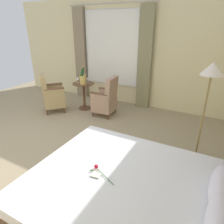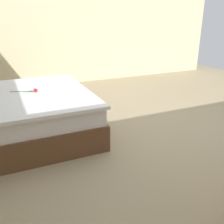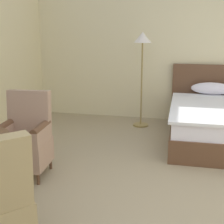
% 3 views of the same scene
% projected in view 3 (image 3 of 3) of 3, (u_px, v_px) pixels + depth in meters
% --- Properties ---
extents(ground_plane, '(8.08, 8.08, 0.00)m').
position_uv_depth(ground_plane, '(197.00, 211.00, 3.02)').
color(ground_plane, tan).
extents(wall_headboard_side, '(6.31, 0.12, 2.86)m').
position_uv_depth(wall_headboard_side, '(195.00, 46.00, 5.83)').
color(wall_headboard_side, beige).
rests_on(wall_headboard_side, ground).
extents(floor_lamp_brass, '(0.31, 0.31, 1.69)m').
position_uv_depth(floor_lamp_brass, '(142.00, 51.00, 5.44)').
color(floor_lamp_brass, olive).
rests_on(floor_lamp_brass, ground).
extents(armchair_by_window, '(0.58, 0.57, 1.01)m').
position_uv_depth(armchair_by_window, '(26.00, 140.00, 3.73)').
color(armchair_by_window, brown).
rests_on(armchair_by_window, ground).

